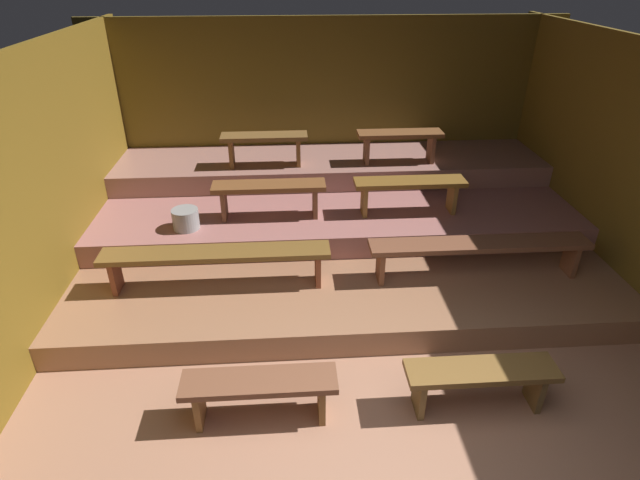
# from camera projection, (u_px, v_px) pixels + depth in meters

# --- Properties ---
(ground) EXTENTS (6.51, 5.80, 0.08)m
(ground) POSITION_uv_depth(u_px,v_px,m) (345.00, 289.00, 5.60)
(ground) COLOR #9F6E54
(wall_back) EXTENTS (6.51, 0.06, 2.53)m
(wall_back) POSITION_uv_depth(u_px,v_px,m) (327.00, 112.00, 7.16)
(wall_back) COLOR brown
(wall_back) RESTS_ON ground
(wall_left) EXTENTS (0.06, 5.80, 2.53)m
(wall_left) POSITION_uv_depth(u_px,v_px,m) (48.00, 188.00, 4.79)
(wall_left) COLOR brown
(wall_left) RESTS_ON ground
(wall_right) EXTENTS (0.06, 5.80, 2.53)m
(wall_right) POSITION_uv_depth(u_px,v_px,m) (628.00, 173.00, 5.13)
(wall_right) COLOR brown
(wall_right) RESTS_ON ground
(platform_lower) EXTENTS (5.71, 3.65, 0.27)m
(platform_lower) POSITION_uv_depth(u_px,v_px,m) (339.00, 245.00, 6.10)
(platform_lower) COLOR #946548
(platform_lower) RESTS_ON ground
(platform_middle) EXTENTS (5.71, 2.38, 0.27)m
(platform_middle) POSITION_uv_depth(u_px,v_px,m) (334.00, 203.00, 6.52)
(platform_middle) COLOR #9B625C
(platform_middle) RESTS_ON platform_lower
(platform_upper) EXTENTS (5.71, 1.17, 0.27)m
(platform_upper) POSITION_uv_depth(u_px,v_px,m) (331.00, 166.00, 6.91)
(platform_upper) COLOR #96685E
(platform_upper) RESTS_ON platform_middle
(bench_floor_left) EXTENTS (1.18, 0.30, 0.41)m
(bench_floor_left) POSITION_uv_depth(u_px,v_px,m) (260.00, 388.00, 3.83)
(bench_floor_left) COLOR brown
(bench_floor_left) RESTS_ON ground
(bench_floor_right) EXTENTS (1.18, 0.30, 0.41)m
(bench_floor_right) POSITION_uv_depth(u_px,v_px,m) (480.00, 377.00, 3.93)
(bench_floor_right) COLOR brown
(bench_floor_right) RESTS_ON ground
(bench_lower_left) EXTENTS (2.24, 0.30, 0.41)m
(bench_lower_left) POSITION_uv_depth(u_px,v_px,m) (216.00, 257.00, 4.94)
(bench_lower_left) COLOR brown
(bench_lower_left) RESTS_ON platform_lower
(bench_lower_right) EXTENTS (2.24, 0.30, 0.41)m
(bench_lower_right) POSITION_uv_depth(u_px,v_px,m) (479.00, 248.00, 5.09)
(bench_lower_right) COLOR brown
(bench_lower_right) RESTS_ON platform_lower
(bench_middle_left) EXTENTS (1.29, 0.30, 0.41)m
(bench_middle_left) POSITION_uv_depth(u_px,v_px,m) (269.00, 191.00, 5.72)
(bench_middle_left) COLOR brown
(bench_middle_left) RESTS_ON platform_middle
(bench_middle_right) EXTENTS (1.29, 0.30, 0.41)m
(bench_middle_right) POSITION_uv_depth(u_px,v_px,m) (409.00, 187.00, 5.81)
(bench_middle_right) COLOR brown
(bench_middle_right) RESTS_ON platform_middle
(bench_upper_left) EXTENTS (1.10, 0.30, 0.41)m
(bench_upper_left) POSITION_uv_depth(u_px,v_px,m) (264.00, 142.00, 6.42)
(bench_upper_left) COLOR brown
(bench_upper_left) RESTS_ON platform_upper
(bench_upper_right) EXTENTS (1.10, 0.30, 0.41)m
(bench_upper_right) POSITION_uv_depth(u_px,v_px,m) (400.00, 139.00, 6.53)
(bench_upper_right) COLOR brown
(bench_upper_right) RESTS_ON platform_upper
(pail_middle) EXTENTS (0.29, 0.29, 0.23)m
(pail_middle) POSITION_uv_depth(u_px,v_px,m) (186.00, 219.00, 5.57)
(pail_middle) COLOR gray
(pail_middle) RESTS_ON platform_middle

